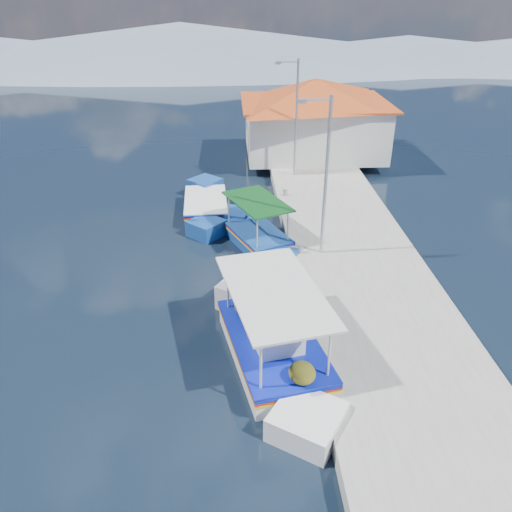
{
  "coord_description": "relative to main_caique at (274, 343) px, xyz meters",
  "views": [
    {
      "loc": [
        1.18,
        -15.38,
        9.88
      ],
      "look_at": [
        1.97,
        0.35,
        1.3
      ],
      "focal_mm": 35.61,
      "sensor_mm": 36.0,
      "label": 1
    }
  ],
  "objects": [
    {
      "name": "caique_blue_hull",
      "position": [
        -2.37,
        10.72,
        -0.2
      ],
      "size": [
        2.13,
        6.58,
        1.17
      ],
      "rotation": [
        0.0,
        0.0,
        -0.05
      ],
      "color": "navy",
      "rests_on": "ground"
    },
    {
      "name": "harbor_building",
      "position": [
        3.91,
        18.57,
        2.26
      ],
      "size": [
        10.49,
        10.49,
        4.4
      ],
      "color": "silver",
      "rests_on": "quay"
    },
    {
      "name": "main_caique",
      "position": [
        0.0,
        0.0,
        0.0
      ],
      "size": [
        3.49,
        7.96,
        2.68
      ],
      "rotation": [
        0.0,
        0.0,
        -0.22
      ],
      "color": "silver",
      "rests_on": "ground"
    },
    {
      "name": "bollards",
      "position": [
        1.51,
        8.82,
        0.13
      ],
      "size": [
        0.2,
        17.2,
        0.3
      ],
      "color": "#A5A8AD",
      "rests_on": "quay"
    },
    {
      "name": "ground",
      "position": [
        -2.29,
        3.57,
        -0.52
      ],
      "size": [
        160.0,
        160.0,
        0.0
      ],
      "primitive_type": "plane",
      "color": "black",
      "rests_on": "ground"
    },
    {
      "name": "caique_green_canopy",
      "position": [
        -0.07,
        7.41,
        -0.19
      ],
      "size": [
        3.28,
        5.4,
        2.21
      ],
      "rotation": [
        0.0,
        0.0,
        -0.42
      ],
      "color": "navy",
      "rests_on": "ground"
    },
    {
      "name": "lamp_post_near",
      "position": [
        2.22,
        5.57,
        3.34
      ],
      "size": [
        1.21,
        0.14,
        6.0
      ],
      "color": "#A5A8AD",
      "rests_on": "quay"
    },
    {
      "name": "lamp_post_far",
      "position": [
        2.22,
        14.57,
        3.34
      ],
      "size": [
        1.21,
        0.14,
        6.0
      ],
      "color": "#A5A8AD",
      "rests_on": "quay"
    },
    {
      "name": "quay",
      "position": [
        3.61,
        9.57,
        -0.27
      ],
      "size": [
        5.0,
        44.0,
        0.5
      ],
      "primitive_type": "cube",
      "color": "#A4A099",
      "rests_on": "ground"
    },
    {
      "name": "mountain_ridge",
      "position": [
        4.25,
        59.57,
        1.52
      ],
      "size": [
        171.4,
        96.0,
        5.5
      ],
      "color": "slate",
      "rests_on": "ground"
    }
  ]
}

